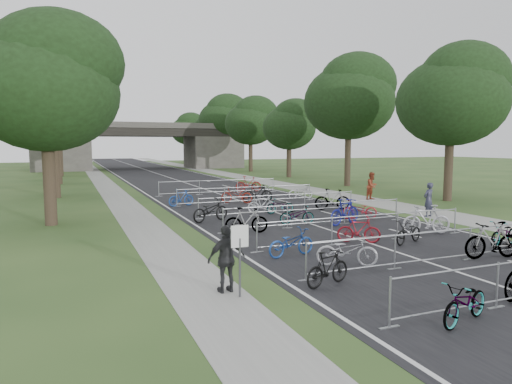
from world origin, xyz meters
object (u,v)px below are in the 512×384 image
overpass_bridge (142,146)px  park_sign (240,247)px  bike_0 (466,303)px  pedestrian_b (372,186)px  pedestrian_c (227,259)px  pedestrian_a (429,200)px

overpass_bridge → park_sign: size_ratio=16.99×
bike_0 → pedestrian_b: (11.59, 18.86, 0.48)m
bike_0 → pedestrian_b: bearing=130.9°
park_sign → overpass_bridge: bearing=83.7°
park_sign → pedestrian_c: (-0.18, 0.49, -0.40)m
pedestrian_b → pedestrian_c: pedestrian_b is taller
overpass_bridge → pedestrian_a: bearing=-82.8°
overpass_bridge → park_sign: bearing=-96.3°
pedestrian_a → pedestrian_b: (1.83, 7.30, 0.04)m
pedestrian_a → pedestrian_b: size_ratio=0.95×
pedestrian_a → pedestrian_c: pedestrian_a is taller
pedestrian_c → park_sign: bearing=107.0°
park_sign → pedestrian_c: size_ratio=1.05×
pedestrian_a → overpass_bridge: bearing=-93.8°
pedestrian_b → pedestrian_c: (-15.61, -14.94, -0.07)m
pedestrian_c → pedestrian_a: bearing=-154.4°
pedestrian_a → pedestrian_c: 15.76m
pedestrian_a → pedestrian_b: pedestrian_b is taller
overpass_bridge → bike_0: size_ratio=17.57×
pedestrian_a → pedestrian_b: 7.52m
overpass_bridge → pedestrian_a: size_ratio=17.18×
overpass_bridge → pedestrian_b: size_ratio=16.38×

